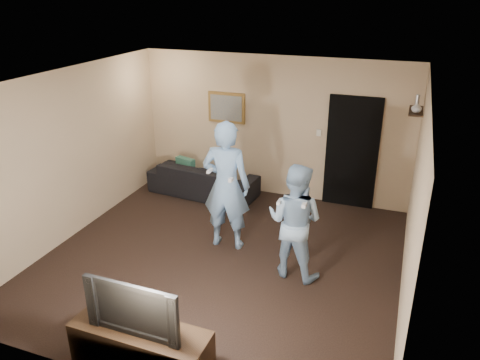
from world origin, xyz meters
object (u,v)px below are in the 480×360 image
at_px(television, 137,304).
at_px(wii_player_left, 226,186).
at_px(tv_console, 142,349).
at_px(sofa, 203,179).
at_px(wii_player_right, 295,221).

xyz_separation_m(television, wii_player_left, (-0.12, 2.65, 0.18)).
distance_m(tv_console, television, 0.56).
height_order(sofa, television, television).
bearing_deg(sofa, television, 111.48).
distance_m(sofa, tv_console, 4.44).
xyz_separation_m(tv_console, wii_player_left, (-0.12, 2.65, 0.74)).
bearing_deg(television, wii_player_right, 66.26).
bearing_deg(sofa, wii_player_left, 130.18).
bearing_deg(television, tv_console, 0.00).
xyz_separation_m(sofa, wii_player_right, (2.27, -2.01, 0.51)).
bearing_deg(television, wii_player_left, 93.27).
height_order(tv_console, television, television).
height_order(television, wii_player_right, wii_player_right).
distance_m(television, wii_player_left, 2.66).
bearing_deg(wii_player_left, sofa, 124.97).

